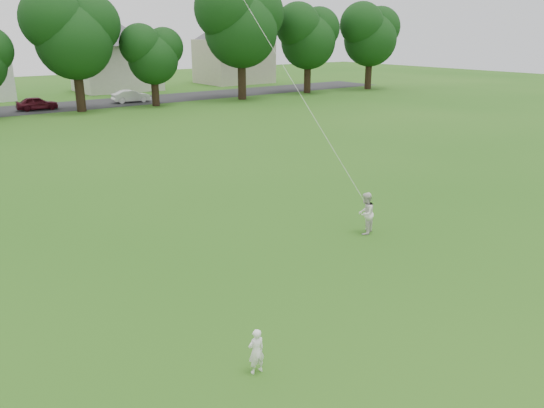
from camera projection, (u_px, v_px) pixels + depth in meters
ground at (309, 318)px, 12.79m from camera, size 160.00×160.00×0.00m
toddler at (256, 351)px, 10.61m from camera, size 0.38×0.27×0.99m
older_boy at (366, 213)px, 17.90m from camera, size 0.88×0.81×1.45m
kite at (300, 94)px, 18.11m from camera, size 1.36×2.91×8.81m
tree_row at (52, 31)px, 40.98m from camera, size 82.28×9.66×11.78m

